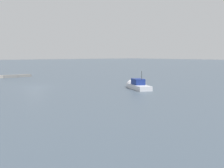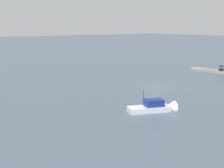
{
  "view_description": "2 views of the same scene",
  "coord_description": "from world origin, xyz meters",
  "px_view_note": "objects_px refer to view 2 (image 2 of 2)",
  "views": [
    {
      "loc": [
        17.38,
        40.99,
        4.98
      ],
      "look_at": [
        -5.91,
        11.64,
        1.07
      ],
      "focal_mm": 44.97,
      "sensor_mm": 36.0,
      "label": 1
    },
    {
      "loc": [
        -35.14,
        36.18,
        10.22
      ],
      "look_at": [
        2.16,
        7.66,
        0.85
      ],
      "focal_mm": 46.83,
      "sensor_mm": 36.0,
      "label": 2
    }
  ],
  "objects_px": {
    "person_seated_dark_left": "(222,70)",
    "motorboat_white_near": "(157,108)",
    "umbrella_open_black": "(222,66)",
    "person_seated_brown_right": "(220,70)"
  },
  "relations": [
    {
      "from": "person_seated_dark_left",
      "to": "person_seated_brown_right",
      "type": "relative_size",
      "value": 1.0
    },
    {
      "from": "person_seated_dark_left",
      "to": "motorboat_white_near",
      "type": "bearing_deg",
      "value": 108.03
    },
    {
      "from": "person_seated_brown_right",
      "to": "umbrella_open_black",
      "type": "xyz_separation_m",
      "value": [
        -0.28,
        -0.03,
        0.88
      ]
    },
    {
      "from": "person_seated_dark_left",
      "to": "person_seated_brown_right",
      "type": "xyz_separation_m",
      "value": [
        0.56,
        -0.07,
        0.0
      ]
    },
    {
      "from": "person_seated_brown_right",
      "to": "umbrella_open_black",
      "type": "distance_m",
      "value": 0.92
    },
    {
      "from": "person_seated_dark_left",
      "to": "motorboat_white_near",
      "type": "relative_size",
      "value": 0.12
    },
    {
      "from": "umbrella_open_black",
      "to": "person_seated_brown_right",
      "type": "bearing_deg",
      "value": 6.46
    },
    {
      "from": "person_seated_dark_left",
      "to": "umbrella_open_black",
      "type": "bearing_deg",
      "value": -20.62
    },
    {
      "from": "umbrella_open_black",
      "to": "motorboat_white_near",
      "type": "bearing_deg",
      "value": 109.81
    },
    {
      "from": "umbrella_open_black",
      "to": "motorboat_white_near",
      "type": "height_order",
      "value": "motorboat_white_near"
    }
  ]
}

